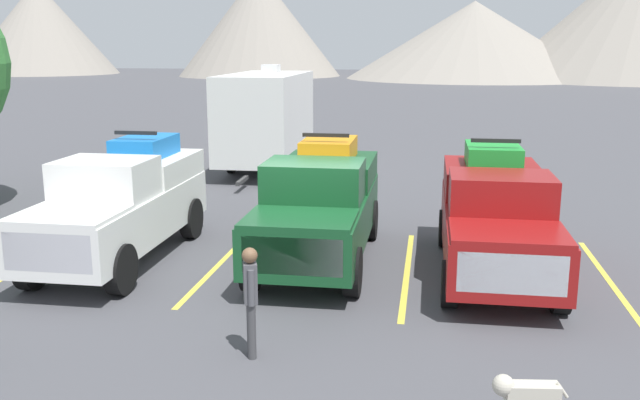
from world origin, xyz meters
The scene contains 12 objects.
ground_plane centered at (0.00, 0.00, 0.00)m, with size 240.00×240.00×0.00m, color #47474C.
pickup_truck_a centered at (-4.10, 0.37, 1.24)m, with size 2.08×5.70×2.65m.
pickup_truck_b centered at (0.06, 0.99, 1.22)m, with size 2.21×5.73×2.61m.
pickup_truck_c centered at (3.68, 0.72, 1.18)m, with size 2.17×5.63×2.60m.
lot_stripe_a centered at (-5.89, 0.39, 0.00)m, with size 0.12×5.50×0.01m, color gold.
lot_stripe_b centered at (-1.96, 0.39, 0.00)m, with size 0.12×5.50×0.01m, color gold.
lot_stripe_c centered at (1.96, 0.39, 0.00)m, with size 0.12×5.50×0.01m, color gold.
lot_stripe_d centered at (5.89, 0.39, 0.00)m, with size 0.12×5.50×0.01m, color gold.
camper_trailer_a centered at (-3.59, 11.31, 2.01)m, with size 2.65×7.39×3.81m.
person_b centered at (-0.16, -3.91, 0.96)m, with size 0.26×0.35×1.67m.
dog centered at (3.53, -5.36, 0.49)m, with size 0.90×0.33×0.72m.
mountain_ridge centered at (18.02, 87.66, 7.75)m, with size 139.85×43.81×17.68m.
Camera 1 is at (2.35, -13.06, 4.49)m, focal length 38.62 mm.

